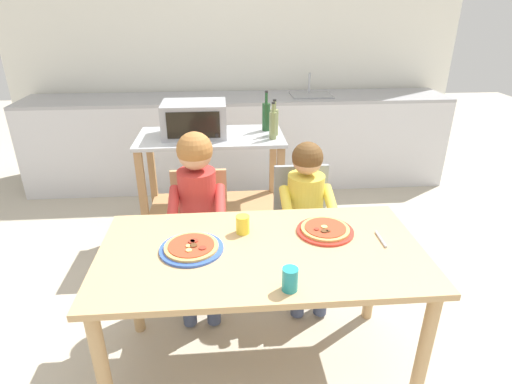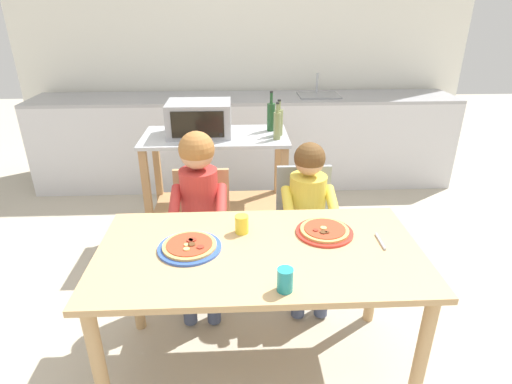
% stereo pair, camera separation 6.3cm
% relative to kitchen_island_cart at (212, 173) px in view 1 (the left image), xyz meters
% --- Properties ---
extents(ground_plane, '(11.34, 11.34, 0.00)m').
position_rel_kitchen_island_cart_xyz_m(ground_plane, '(0.25, -0.16, -0.58)').
color(ground_plane, '#B7AD99').
extents(back_wall_tiled, '(4.62, 0.14, 2.70)m').
position_rel_kitchen_island_cart_xyz_m(back_wall_tiled, '(0.25, 1.60, 0.77)').
color(back_wall_tiled, white).
rests_on(back_wall_tiled, ground).
extents(kitchen_counter, '(4.16, 0.60, 1.10)m').
position_rel_kitchen_island_cart_xyz_m(kitchen_counter, '(0.25, 1.19, -0.13)').
color(kitchen_counter, silver).
rests_on(kitchen_counter, ground).
extents(kitchen_island_cart, '(1.05, 0.52, 0.87)m').
position_rel_kitchen_island_cart_xyz_m(kitchen_island_cart, '(0.00, 0.00, 0.00)').
color(kitchen_island_cart, '#B7BABF').
rests_on(kitchen_island_cart, ground).
extents(toaster_oven, '(0.45, 0.33, 0.24)m').
position_rel_kitchen_island_cart_xyz_m(toaster_oven, '(-0.11, 0.01, 0.41)').
color(toaster_oven, '#999BA0').
rests_on(toaster_oven, kitchen_island_cart).
extents(bottle_tall_green_wine, '(0.06, 0.06, 0.29)m').
position_rel_kitchen_island_cart_xyz_m(bottle_tall_green_wine, '(0.41, 0.10, 0.40)').
color(bottle_tall_green_wine, '#1E4723').
rests_on(bottle_tall_green_wine, kitchen_island_cart).
extents(bottle_slim_sauce, '(0.05, 0.05, 0.26)m').
position_rel_kitchen_island_cart_xyz_m(bottle_slim_sauce, '(0.44, -0.12, 0.40)').
color(bottle_slim_sauce, olive).
rests_on(bottle_slim_sauce, kitchen_island_cart).
extents(bottle_squat_spirits, '(0.06, 0.06, 0.26)m').
position_rel_kitchen_island_cart_xyz_m(bottle_squat_spirits, '(0.46, -0.02, 0.39)').
color(bottle_squat_spirits, olive).
rests_on(bottle_squat_spirits, kitchen_island_cart).
extents(dining_table, '(1.48, 0.77, 0.72)m').
position_rel_kitchen_island_cart_xyz_m(dining_table, '(0.25, -1.29, 0.05)').
color(dining_table, tan).
rests_on(dining_table, ground).
extents(dining_chair_left, '(0.36, 0.36, 0.81)m').
position_rel_kitchen_island_cart_xyz_m(dining_chair_left, '(-0.07, -0.63, -0.10)').
color(dining_chair_left, tan).
rests_on(dining_chair_left, ground).
extents(dining_chair_right, '(0.36, 0.36, 0.81)m').
position_rel_kitchen_island_cart_xyz_m(dining_chair_right, '(0.57, -0.61, -0.10)').
color(dining_chair_right, gray).
rests_on(dining_chair_right, ground).
extents(child_in_red_shirt, '(0.32, 0.42, 1.09)m').
position_rel_kitchen_island_cart_xyz_m(child_in_red_shirt, '(-0.07, -0.75, 0.13)').
color(child_in_red_shirt, '#424C6B').
rests_on(child_in_red_shirt, ground).
extents(child_in_yellow_shirt, '(0.32, 0.42, 1.00)m').
position_rel_kitchen_island_cart_xyz_m(child_in_yellow_shirt, '(0.57, -0.73, 0.07)').
color(child_in_yellow_shirt, '#424C6B').
rests_on(child_in_yellow_shirt, ground).
extents(pizza_plate_blue_rimmed, '(0.29, 0.29, 0.03)m').
position_rel_kitchen_island_cart_xyz_m(pizza_plate_blue_rimmed, '(-0.07, -1.27, 0.16)').
color(pizza_plate_blue_rimmed, '#3356B7').
rests_on(pizza_plate_blue_rimmed, dining_table).
extents(pizza_plate_red_rimmed, '(0.28, 0.28, 0.03)m').
position_rel_kitchen_island_cart_xyz_m(pizza_plate_red_rimmed, '(0.57, -1.17, 0.16)').
color(pizza_plate_red_rimmed, red).
rests_on(pizza_plate_red_rimmed, dining_table).
extents(drinking_cup_yellow, '(0.07, 0.07, 0.09)m').
position_rel_kitchen_island_cart_xyz_m(drinking_cup_yellow, '(0.17, -1.14, 0.19)').
color(drinking_cup_yellow, yellow).
rests_on(drinking_cup_yellow, dining_table).
extents(drinking_cup_teal, '(0.06, 0.06, 0.10)m').
position_rel_kitchen_island_cart_xyz_m(drinking_cup_teal, '(0.33, -1.59, 0.19)').
color(drinking_cup_teal, teal).
rests_on(drinking_cup_teal, dining_table).
extents(serving_spoon, '(0.01, 0.14, 0.01)m').
position_rel_kitchen_island_cart_xyz_m(serving_spoon, '(0.82, -1.26, 0.15)').
color(serving_spoon, '#B7BABF').
rests_on(serving_spoon, dining_table).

